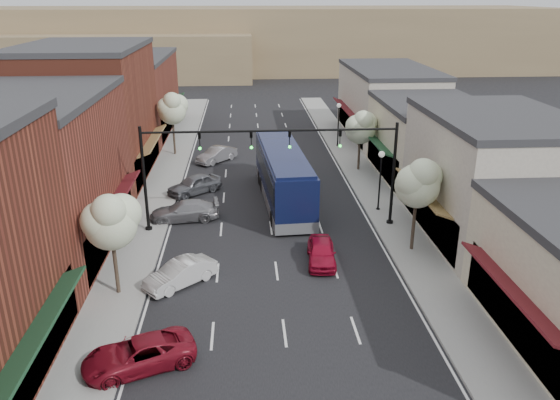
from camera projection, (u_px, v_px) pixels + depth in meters
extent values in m
plane|color=black|center=(279.00, 289.00, 28.76)|extent=(160.00, 160.00, 0.00)
cube|color=gray|center=(164.00, 179.00, 45.46)|extent=(2.80, 73.00, 0.15)
cube|color=gray|center=(363.00, 175.00, 46.52)|extent=(2.80, 73.00, 0.15)
cube|color=gray|center=(181.00, 179.00, 45.55)|extent=(0.25, 73.00, 0.17)
cube|color=gray|center=(347.00, 175.00, 46.43)|extent=(0.25, 73.00, 0.17)
cube|color=black|center=(20.00, 370.00, 20.09)|extent=(0.60, 11.90, 2.60)
cube|color=#183C23|center=(36.00, 335.00, 19.61)|extent=(1.07, 9.80, 0.49)
cube|color=brown|center=(28.00, 178.00, 31.86)|extent=(9.00, 14.00, 9.00)
cube|color=#2D2D30|center=(14.00, 97.00, 30.19)|extent=(9.20, 14.10, 0.40)
cube|color=black|center=(107.00, 222.00, 33.15)|extent=(0.60, 11.90, 2.60)
cube|color=#531318|center=(118.00, 198.00, 32.67)|extent=(1.07, 9.80, 0.49)
cube|color=brown|center=(89.00, 115.00, 44.65)|extent=(9.00, 14.00, 10.50)
cube|color=#2D2D30|center=(80.00, 46.00, 42.72)|extent=(9.20, 14.10, 0.40)
cube|color=black|center=(145.00, 157.00, 46.21)|extent=(0.60, 11.90, 2.60)
cube|color=olive|center=(153.00, 140.00, 45.73)|extent=(1.07, 9.80, 0.49)
cube|color=brown|center=(128.00, 96.00, 60.02)|extent=(9.00, 18.00, 8.00)
cube|color=#2D2D30|center=(124.00, 57.00, 58.53)|extent=(9.20, 18.10, 0.40)
cube|color=black|center=(168.00, 117.00, 61.13)|extent=(0.60, 15.30, 2.60)
cube|color=#183C23|center=(174.00, 104.00, 60.65)|extent=(1.07, 12.60, 0.49)
cube|color=black|center=(524.00, 319.00, 23.23)|extent=(0.60, 10.20, 2.60)
cube|color=#531318|center=(511.00, 289.00, 22.65)|extent=(1.07, 8.40, 0.49)
cube|color=beige|center=(494.00, 180.00, 33.89)|extent=(8.00, 12.00, 7.50)
cube|color=#2D2D30|center=(503.00, 117.00, 32.49)|extent=(8.20, 12.10, 0.40)
cube|color=black|center=(432.00, 213.00, 34.43)|extent=(0.60, 10.20, 2.60)
cube|color=olive|center=(422.00, 191.00, 33.84)|extent=(1.07, 8.40, 0.49)
cube|color=beige|center=(430.00, 142.00, 45.35)|extent=(8.00, 12.00, 6.00)
cube|color=#2D2D30|center=(434.00, 104.00, 44.22)|extent=(8.20, 12.10, 0.40)
cube|color=black|center=(385.00, 159.00, 45.62)|extent=(0.60, 10.20, 2.60)
cube|color=#183C23|center=(377.00, 142.00, 45.03)|extent=(1.07, 8.40, 0.49)
cube|color=beige|center=(388.00, 104.00, 58.23)|extent=(8.00, 16.00, 7.00)
cube|color=#2D2D30|center=(390.00, 69.00, 56.92)|extent=(8.20, 16.10, 0.40)
cube|color=black|center=(353.00, 122.00, 58.68)|extent=(0.60, 13.60, 2.60)
cube|color=#531318|center=(346.00, 109.00, 58.09)|extent=(1.07, 11.20, 0.49)
cube|color=#7A6647|center=(250.00, 39.00, 110.58)|extent=(120.00, 30.00, 12.00)
cube|color=#7A6647|center=(113.00, 56.00, 98.52)|extent=(50.00, 20.00, 8.00)
cylinder|color=black|center=(390.00, 223.00, 36.67)|extent=(0.44, 0.44, 0.30)
cylinder|color=black|center=(393.00, 175.00, 35.48)|extent=(0.20, 0.20, 7.00)
cylinder|color=black|center=(334.00, 130.00, 34.13)|extent=(8.00, 0.14, 0.14)
imported|color=black|center=(340.00, 139.00, 34.37)|extent=(0.18, 0.46, 1.10)
sphere|color=#19E533|center=(340.00, 146.00, 34.41)|extent=(0.18, 0.18, 0.18)
imported|color=black|center=(290.00, 140.00, 34.17)|extent=(0.18, 0.46, 1.10)
sphere|color=#19E533|center=(290.00, 147.00, 34.21)|extent=(0.18, 0.18, 0.18)
cylinder|color=black|center=(149.00, 229.00, 35.67)|extent=(0.44, 0.44, 0.30)
cylinder|color=black|center=(144.00, 181.00, 34.48)|extent=(0.20, 0.20, 7.00)
cylinder|color=black|center=(206.00, 132.00, 33.63)|extent=(8.00, 0.14, 0.14)
imported|color=black|center=(200.00, 141.00, 33.82)|extent=(0.18, 0.46, 1.10)
sphere|color=#19E533|center=(200.00, 148.00, 33.85)|extent=(0.18, 0.18, 0.18)
imported|color=black|center=(251.00, 141.00, 34.02)|extent=(0.18, 0.46, 1.10)
sphere|color=#19E533|center=(251.00, 148.00, 34.05)|extent=(0.18, 0.18, 0.18)
cylinder|color=#47382B|center=(414.00, 223.00, 32.36)|extent=(0.20, 0.20, 3.71)
sphere|color=beige|center=(417.00, 186.00, 31.53)|extent=(2.60, 2.60, 2.60)
sphere|color=beige|center=(425.00, 176.00, 31.68)|extent=(2.00, 2.00, 2.00)
sphere|color=beige|center=(413.00, 182.00, 31.10)|extent=(1.90, 1.90, 1.90)
sphere|color=beige|center=(423.00, 173.00, 30.74)|extent=(1.70, 1.70, 1.70)
cylinder|color=#47382B|center=(359.00, 152.00, 47.35)|extent=(0.20, 0.20, 3.33)
sphere|color=beige|center=(360.00, 129.00, 46.61)|extent=(2.60, 2.60, 2.60)
sphere|color=beige|center=(366.00, 123.00, 46.77)|extent=(2.00, 2.00, 2.00)
sphere|color=beige|center=(357.00, 126.00, 46.19)|extent=(1.90, 1.90, 1.90)
sphere|color=beige|center=(363.00, 121.00, 45.85)|extent=(1.70, 1.70, 1.70)
cylinder|color=#47382B|center=(116.00, 264.00, 27.61)|extent=(0.20, 0.20, 3.52)
sphere|color=beige|center=(111.00, 224.00, 26.83)|extent=(2.60, 2.60, 2.60)
sphere|color=beige|center=(121.00, 213.00, 26.99)|extent=(2.00, 2.00, 2.00)
sphere|color=beige|center=(100.00, 221.00, 26.41)|extent=(1.90, 1.90, 1.90)
sphere|color=beige|center=(109.00, 211.00, 26.06)|extent=(1.70, 1.70, 1.70)
cylinder|color=#47382B|center=(174.00, 136.00, 51.81)|extent=(0.20, 0.20, 3.84)
sphere|color=beige|center=(172.00, 111.00, 50.96)|extent=(2.60, 2.60, 2.60)
sphere|color=beige|center=(178.00, 105.00, 51.10)|extent=(2.00, 2.00, 2.00)
sphere|color=beige|center=(167.00, 108.00, 50.52)|extent=(1.90, 1.90, 1.90)
sphere|color=beige|center=(172.00, 101.00, 50.15)|extent=(1.70, 1.70, 1.70)
cylinder|color=black|center=(378.00, 210.00, 39.01)|extent=(0.28, 0.28, 0.20)
cylinder|color=black|center=(380.00, 185.00, 38.34)|extent=(0.12, 0.12, 4.00)
sphere|color=white|center=(382.00, 154.00, 37.55)|extent=(0.44, 0.44, 0.44)
cylinder|color=black|center=(337.00, 146.00, 55.33)|extent=(0.28, 0.28, 0.20)
cylinder|color=black|center=(338.00, 128.00, 54.66)|extent=(0.12, 0.12, 4.00)
sphere|color=white|center=(339.00, 105.00, 53.87)|extent=(0.44, 0.44, 0.44)
cube|color=#0D1337|center=(283.00, 175.00, 40.06)|extent=(3.64, 13.14, 3.34)
cube|color=#595B60|center=(283.00, 194.00, 40.60)|extent=(3.66, 13.17, 0.76)
cube|color=black|center=(283.00, 168.00, 39.89)|extent=(3.63, 12.11, 1.19)
cube|color=#0D1337|center=(283.00, 152.00, 39.45)|extent=(3.38, 12.61, 0.27)
cube|color=black|center=(297.00, 196.00, 33.84)|extent=(2.25, 0.22, 1.30)
cylinder|color=black|center=(274.00, 219.00, 36.25)|extent=(0.42, 1.15, 1.13)
cylinder|color=black|center=(311.00, 217.00, 36.56)|extent=(0.42, 1.15, 1.13)
cylinder|color=black|center=(261.00, 178.00, 44.27)|extent=(0.42, 1.15, 1.13)
cylinder|color=black|center=(292.00, 177.00, 44.58)|extent=(0.42, 1.15, 1.13)
cylinder|color=black|center=(263.00, 184.00, 42.87)|extent=(0.42, 1.15, 1.13)
cylinder|color=black|center=(295.00, 183.00, 43.18)|extent=(0.42, 1.15, 1.13)
imported|color=maroon|center=(321.00, 252.00, 31.36)|extent=(1.90, 4.04, 1.34)
imported|color=maroon|center=(139.00, 354.00, 22.52)|extent=(5.08, 3.67, 1.28)
imported|color=silver|center=(180.00, 274.00, 28.96)|extent=(3.97, 3.72, 1.33)
imported|color=gray|center=(184.00, 211.00, 37.25)|extent=(4.85, 2.36, 1.36)
imported|color=#5C5E64|center=(194.00, 184.00, 42.21)|extent=(4.47, 4.13, 1.48)
imported|color=gray|center=(217.00, 155.00, 50.18)|extent=(3.85, 4.11, 1.38)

